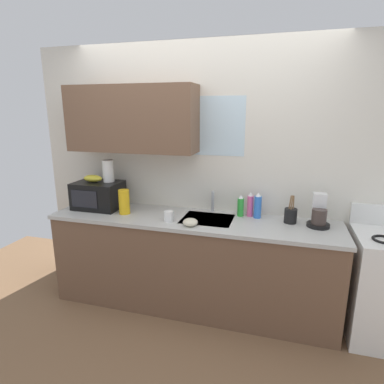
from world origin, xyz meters
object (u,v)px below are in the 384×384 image
at_px(banana_bunch, 93,178).
at_px(dish_soap_bottle_blue, 258,206).
at_px(mug_white, 169,216).
at_px(microwave, 98,195).
at_px(utensil_crock, 291,215).
at_px(small_bowl, 190,222).
at_px(dish_soap_bottle_green, 241,206).
at_px(paper_towel_roll, 108,171).
at_px(coffee_maker, 319,214).
at_px(cereal_canister, 124,202).
at_px(dish_soap_bottle_pink, 250,205).

relative_size(banana_bunch, dish_soap_bottle_blue, 0.83).
height_order(banana_bunch, mug_white, banana_bunch).
distance_m(microwave, mug_white, 0.85).
bearing_deg(microwave, utensil_crock, 2.18).
bearing_deg(small_bowl, dish_soap_bottle_green, 45.62).
bearing_deg(banana_bunch, mug_white, -12.24).
xyz_separation_m(paper_towel_roll, utensil_crock, (1.78, 0.02, -0.31)).
bearing_deg(coffee_maker, banana_bunch, -178.45).
xyz_separation_m(dish_soap_bottle_green, mug_white, (-0.60, -0.33, -0.05)).
xyz_separation_m(microwave, cereal_canister, (0.34, -0.10, -0.02)).
distance_m(banana_bunch, coffee_maker, 2.17).
height_order(microwave, coffee_maker, coffee_maker).
bearing_deg(small_bowl, utensil_crock, 21.03).
bearing_deg(utensil_crock, coffee_maker, -2.86).
bearing_deg(microwave, mug_white, -12.85).
height_order(microwave, mug_white, microwave).
relative_size(cereal_canister, utensil_crock, 0.92).
bearing_deg(microwave, dish_soap_bottle_blue, 4.60).
height_order(paper_towel_roll, utensil_crock, paper_towel_roll).
bearing_deg(microwave, cereal_canister, -16.13).
height_order(banana_bunch, cereal_canister, banana_bunch).
xyz_separation_m(coffee_maker, small_bowl, (-1.06, -0.31, -0.07)).
bearing_deg(utensil_crock, cereal_canister, -173.70).
height_order(paper_towel_roll, mug_white, paper_towel_roll).
distance_m(microwave, dish_soap_bottle_blue, 1.59).
distance_m(microwave, paper_towel_roll, 0.27).
relative_size(dish_soap_bottle_green, dish_soap_bottle_pink, 0.89).
relative_size(dish_soap_bottle_pink, dish_soap_bottle_blue, 0.96).
bearing_deg(dish_soap_bottle_pink, small_bowl, -138.95).
bearing_deg(mug_white, coffee_maker, 10.96).
bearing_deg(banana_bunch, dish_soap_bottle_blue, 4.41).
bearing_deg(paper_towel_roll, dish_soap_bottle_pink, 4.30).
bearing_deg(dish_soap_bottle_pink, dish_soap_bottle_green, -168.26).
relative_size(banana_bunch, small_bowl, 1.54).
bearing_deg(microwave, banana_bunch, 178.20).
relative_size(coffee_maker, cereal_canister, 1.18).
distance_m(dish_soap_bottle_pink, utensil_crock, 0.38).
bearing_deg(dish_soap_bottle_blue, small_bowl, -145.08).
relative_size(dish_soap_bottle_green, dish_soap_bottle_blue, 0.85).
relative_size(dish_soap_bottle_blue, mug_white, 2.55).
bearing_deg(utensil_crock, dish_soap_bottle_pink, 166.67).
relative_size(dish_soap_bottle_pink, utensil_crock, 0.90).
relative_size(paper_towel_roll, dish_soap_bottle_green, 1.07).
distance_m(paper_towel_roll, small_bowl, 1.05).
bearing_deg(coffee_maker, dish_soap_bottle_blue, 172.62).
distance_m(paper_towel_roll, dish_soap_bottle_pink, 1.44).
distance_m(banana_bunch, mug_white, 0.93).
xyz_separation_m(microwave, dish_soap_bottle_blue, (1.59, 0.13, -0.02)).
bearing_deg(microwave, paper_towel_roll, 27.17).
distance_m(microwave, banana_bunch, 0.18).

